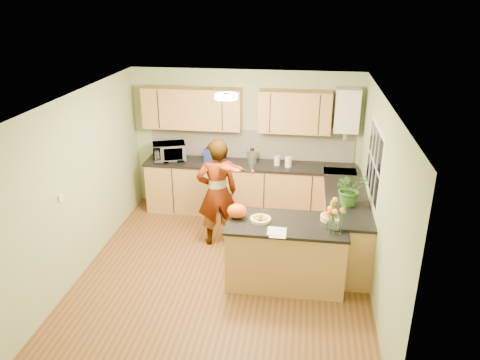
# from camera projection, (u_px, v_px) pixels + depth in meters

# --- Properties ---
(floor) EXTENTS (4.50, 4.50, 0.00)m
(floor) POSITION_uv_depth(u_px,v_px,m) (225.00, 271.00, 6.69)
(floor) COLOR brown
(floor) RESTS_ON ground
(ceiling) EXTENTS (4.00, 4.50, 0.02)m
(ceiling) POSITION_uv_depth(u_px,v_px,m) (222.00, 98.00, 5.74)
(ceiling) COLOR silver
(ceiling) RESTS_ON wall_back
(wall_back) EXTENTS (4.00, 0.02, 2.50)m
(wall_back) POSITION_uv_depth(u_px,v_px,m) (245.00, 141.00, 8.28)
(wall_back) COLOR #98AC7B
(wall_back) RESTS_ON floor
(wall_front) EXTENTS (4.00, 0.02, 2.50)m
(wall_front) POSITION_uv_depth(u_px,v_px,m) (180.00, 292.00, 4.16)
(wall_front) COLOR #98AC7B
(wall_front) RESTS_ON floor
(wall_left) EXTENTS (0.02, 4.50, 2.50)m
(wall_left) POSITION_uv_depth(u_px,v_px,m) (81.00, 183.00, 6.48)
(wall_left) COLOR #98AC7B
(wall_left) RESTS_ON floor
(wall_right) EXTENTS (0.02, 4.50, 2.50)m
(wall_right) POSITION_uv_depth(u_px,v_px,m) (378.00, 200.00, 5.96)
(wall_right) COLOR #98AC7B
(wall_right) RESTS_ON floor
(back_counter) EXTENTS (3.64, 0.62, 0.94)m
(back_counter) POSITION_uv_depth(u_px,v_px,m) (249.00, 188.00, 8.28)
(back_counter) COLOR #B08A46
(back_counter) RESTS_ON floor
(right_counter) EXTENTS (0.62, 2.24, 0.94)m
(right_counter) POSITION_uv_depth(u_px,v_px,m) (344.00, 223.00, 7.07)
(right_counter) COLOR #B08A46
(right_counter) RESTS_ON floor
(splashback) EXTENTS (3.60, 0.02, 0.52)m
(splashback) POSITION_uv_depth(u_px,v_px,m) (251.00, 144.00, 8.27)
(splashback) COLOR white
(splashback) RESTS_ON back_counter
(upper_cabinets) EXTENTS (3.20, 0.34, 0.70)m
(upper_cabinets) POSITION_uv_depth(u_px,v_px,m) (234.00, 110.00, 7.92)
(upper_cabinets) COLOR #B08A46
(upper_cabinets) RESTS_ON wall_back
(boiler) EXTENTS (0.40, 0.30, 0.86)m
(boiler) POSITION_uv_depth(u_px,v_px,m) (347.00, 111.00, 7.66)
(boiler) COLOR white
(boiler) RESTS_ON wall_back
(window_right) EXTENTS (0.01, 1.30, 1.05)m
(window_right) POSITION_uv_depth(u_px,v_px,m) (374.00, 162.00, 6.39)
(window_right) COLOR white
(window_right) RESTS_ON wall_right
(light_switch) EXTENTS (0.02, 0.09, 0.09)m
(light_switch) POSITION_uv_depth(u_px,v_px,m) (61.00, 198.00, 5.91)
(light_switch) COLOR white
(light_switch) RESTS_ON wall_left
(ceiling_lamp) EXTENTS (0.30, 0.30, 0.07)m
(ceiling_lamp) POSITION_uv_depth(u_px,v_px,m) (226.00, 96.00, 6.03)
(ceiling_lamp) COLOR #FFEABF
(ceiling_lamp) RESTS_ON ceiling
(peninsula_island) EXTENTS (1.58, 0.81, 0.91)m
(peninsula_island) POSITION_uv_depth(u_px,v_px,m) (286.00, 252.00, 6.30)
(peninsula_island) COLOR #B08A46
(peninsula_island) RESTS_ON floor
(fruit_dish) EXTENTS (0.27, 0.27, 0.10)m
(fruit_dish) POSITION_uv_depth(u_px,v_px,m) (261.00, 218.00, 6.16)
(fruit_dish) COLOR beige
(fruit_dish) RESTS_ON peninsula_island
(orange_bowl) EXTENTS (0.24, 0.24, 0.14)m
(orange_bowl) POSITION_uv_depth(u_px,v_px,m) (329.00, 216.00, 6.17)
(orange_bowl) COLOR beige
(orange_bowl) RESTS_ON peninsula_island
(flower_vase) EXTENTS (0.27, 0.27, 0.50)m
(flower_vase) POSITION_uv_depth(u_px,v_px,m) (336.00, 208.00, 5.76)
(flower_vase) COLOR silver
(flower_vase) RESTS_ON peninsula_island
(orange_bag) EXTENTS (0.32, 0.29, 0.20)m
(orange_bag) POSITION_uv_depth(u_px,v_px,m) (237.00, 211.00, 6.23)
(orange_bag) COLOR #F45B14
(orange_bag) RESTS_ON peninsula_island
(papers) EXTENTS (0.21, 0.28, 0.01)m
(papers) POSITION_uv_depth(u_px,v_px,m) (278.00, 233.00, 5.87)
(papers) COLOR white
(papers) RESTS_ON peninsula_island
(violinist) EXTENTS (0.73, 0.60, 1.72)m
(violinist) POSITION_uv_depth(u_px,v_px,m) (217.00, 193.00, 7.15)
(violinist) COLOR tan
(violinist) RESTS_ON floor
(violin) EXTENTS (0.71, 0.62, 0.18)m
(violin) POSITION_uv_depth(u_px,v_px,m) (227.00, 167.00, 6.72)
(violin) COLOR #4C1604
(violin) RESTS_ON violinist
(microwave) EXTENTS (0.65, 0.55, 0.31)m
(microwave) POSITION_uv_depth(u_px,v_px,m) (169.00, 152.00, 8.21)
(microwave) COLOR white
(microwave) RESTS_ON back_counter
(blue_box) EXTENTS (0.34, 0.29, 0.24)m
(blue_box) POSITION_uv_depth(u_px,v_px,m) (214.00, 155.00, 8.16)
(blue_box) COLOR navy
(blue_box) RESTS_ON back_counter
(kettle) EXTENTS (0.17, 0.17, 0.32)m
(kettle) POSITION_uv_depth(u_px,v_px,m) (252.00, 156.00, 8.08)
(kettle) COLOR silver
(kettle) RESTS_ON back_counter
(jar_cream) EXTENTS (0.11, 0.11, 0.16)m
(jar_cream) POSITION_uv_depth(u_px,v_px,m) (277.00, 161.00, 8.01)
(jar_cream) COLOR beige
(jar_cream) RESTS_ON back_counter
(jar_white) EXTENTS (0.12, 0.12, 0.17)m
(jar_white) POSITION_uv_depth(u_px,v_px,m) (288.00, 162.00, 7.92)
(jar_white) COLOR white
(jar_white) RESTS_ON back_counter
(potted_plant) EXTENTS (0.53, 0.48, 0.49)m
(potted_plant) POSITION_uv_depth(u_px,v_px,m) (350.00, 188.00, 6.47)
(potted_plant) COLOR #346722
(potted_plant) RESTS_ON right_counter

